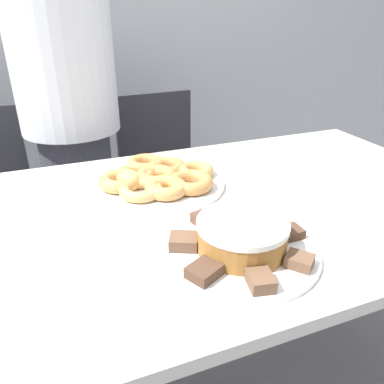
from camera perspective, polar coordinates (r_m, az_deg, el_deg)
The scene contains 22 objects.
table at distance 1.00m, azimuth -1.59°, elevation -7.27°, with size 1.72×0.87×0.77m.
person_standing at distance 1.57m, azimuth -17.97°, elevation 10.56°, with size 0.37×0.37×1.61m.
office_chair_right at distance 1.92m, azimuth -4.00°, elevation 0.45°, with size 0.46×0.46×0.86m.
plate_cake at distance 0.80m, azimuth 7.46°, elevation -8.83°, with size 0.33×0.33×0.01m.
plate_donuts at distance 1.09m, azimuth -5.42°, elevation 1.27°, with size 0.39×0.39×0.01m.
frosted_cake at distance 0.78m, azimuth 7.63°, elevation -6.51°, with size 0.19×0.19×0.07m.
lamington_0 at distance 0.71m, azimuth 1.84°, elevation -11.98°, with size 0.08×0.07×0.02m.
lamington_1 at distance 0.70m, azimuth 10.42°, elevation -13.17°, with size 0.05×0.06×0.03m.
lamington_2 at distance 0.77m, azimuth 16.05°, elevation -10.05°, with size 0.07×0.07×0.02m.
lamington_3 at distance 0.85m, azimuth 14.66°, elevation -5.98°, with size 0.05×0.05×0.02m.
lamington_4 at distance 0.89m, azimuth 8.79°, elevation -3.52°, with size 0.08×0.08×0.03m.
lamington_5 at distance 0.87m, azimuth 2.17°, elevation -4.24°, with size 0.06×0.07×0.02m.
lamington_6 at distance 0.79m, azimuth -1.31°, elevation -7.55°, with size 0.07×0.07×0.03m.
donut_0 at distance 1.08m, azimuth -5.47°, elevation 2.41°, with size 0.12×0.12×0.04m.
donut_1 at distance 1.12m, azimuth 0.54°, elevation 3.29°, with size 0.11×0.11×0.03m.
donut_2 at distance 1.14m, azimuth -3.81°, elevation 3.77°, with size 0.12×0.12×0.03m.
donut_3 at distance 1.18m, azimuth -7.07°, elevation 4.34°, with size 0.12×0.12×0.03m.
donut_4 at distance 1.11m, azimuth -8.86°, elevation 2.77°, with size 0.12×0.12×0.03m.
donut_5 at distance 1.06m, azimuth -10.92°, elevation 1.67°, with size 0.12×0.12×0.04m.
donut_6 at distance 1.01m, azimuth -7.79°, elevation 0.26°, with size 0.12×0.12×0.03m.
donut_7 at distance 1.01m, azimuth -3.96°, elevation 0.59°, with size 0.11×0.11×0.04m.
donut_8 at distance 1.04m, azimuth -0.23°, elevation 1.49°, with size 0.13×0.13×0.04m.
Camera 1 is at (-0.28, -0.79, 1.23)m, focal length 35.00 mm.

